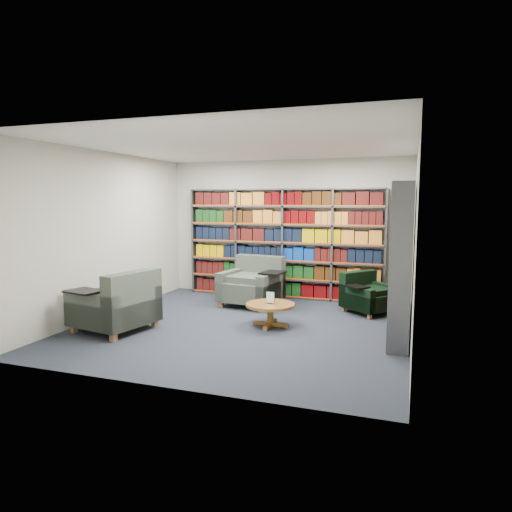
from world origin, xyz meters
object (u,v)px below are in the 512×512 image
(chair_green_right, at_px, (367,296))
(chair_teal_front, at_px, (119,307))
(coffee_table, at_px, (270,308))
(chair_teal_left, at_px, (254,285))

(chair_green_right, xyz_separation_m, chair_teal_front, (-3.44, -2.45, 0.09))
(chair_green_right, xyz_separation_m, coffee_table, (-1.34, -1.46, 0.01))
(chair_green_right, distance_m, coffee_table, 1.99)
(coffee_table, bearing_deg, chair_green_right, 47.42)
(chair_teal_left, distance_m, chair_green_right, 2.11)
(chair_green_right, relative_size, coffee_table, 1.40)
(chair_teal_front, bearing_deg, coffee_table, 25.17)
(chair_green_right, bearing_deg, coffee_table, -132.58)
(chair_teal_front, xyz_separation_m, coffee_table, (2.10, 0.99, -0.08))
(chair_teal_front, height_order, coffee_table, chair_teal_front)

